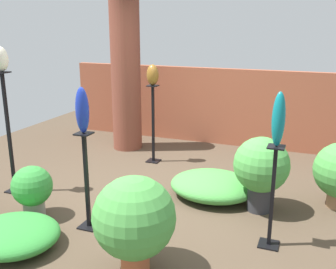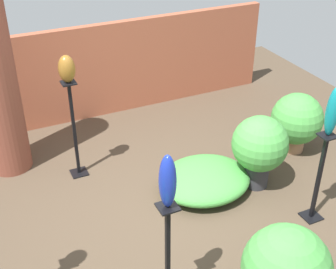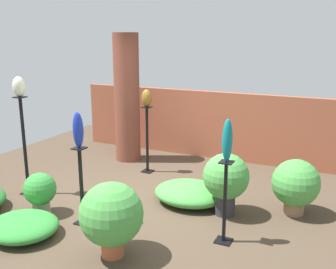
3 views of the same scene
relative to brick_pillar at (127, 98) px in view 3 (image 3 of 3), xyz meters
The scene contains 17 objects.
ground_plane 2.57m from the brick_pillar, 52.91° to the right, with size 8.00×8.00×0.00m, color #4C3D2D.
brick_wall_back 1.69m from the brick_pillar, 32.39° to the left, with size 5.60×0.12×1.38m, color #9E5138.
brick_pillar is the anchor object (origin of this frame).
pedestal_bronze 1.13m from the brick_pillar, 35.55° to the right, with size 0.20×0.20×1.23m.
pedestal_teal 3.75m from the brick_pillar, 40.54° to the right, with size 0.20×0.20×1.04m.
pedestal_cobalt 2.97m from the brick_pillar, 71.60° to the right, with size 0.20×0.20×1.07m.
pedestal_ivory 2.38m from the brick_pillar, 103.16° to the right, with size 0.20×0.20×1.58m.
art_vase_bronze 0.90m from the brick_pillar, 35.55° to the right, with size 0.19×0.17×0.32m, color brown.
art_vase_teal 3.66m from the brick_pillar, 40.54° to the right, with size 0.12×0.13×0.51m, color #0F727A.
art_vase_cobalt 2.86m from the brick_pillar, 71.60° to the right, with size 0.14×0.14×0.47m, color #192D9E.
art_vase_ivory 2.36m from the brick_pillar, 103.16° to the right, with size 0.19×0.18×0.31m, color beige.
potted_plant_mid_right 3.13m from the brick_pillar, 32.46° to the right, with size 0.65×0.65×0.90m.
potted_plant_near_pillar 3.74m from the brick_pillar, 62.08° to the right, with size 0.74×0.74×0.89m.
potted_plant_front_left 2.89m from the brick_pillar, 86.03° to the right, with size 0.46×0.46×0.61m.
potted_plant_walkway_edge 3.75m from the brick_pillar, 19.11° to the right, with size 0.67×0.67×0.80m.
foliage_bed_west 2.69m from the brick_pillar, 36.86° to the right, with size 1.10×0.94×0.30m, color #479942.
foliage_bed_center 3.54m from the brick_pillar, 82.62° to the right, with size 0.92×0.85×0.26m, color #338C38.
Camera 3 is at (2.68, -4.87, 2.49)m, focal length 42.00 mm.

